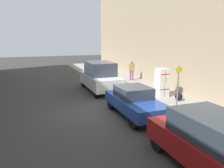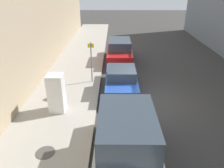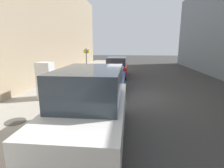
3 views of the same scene
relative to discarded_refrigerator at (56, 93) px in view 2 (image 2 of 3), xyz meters
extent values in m
plane|color=#383533|center=(4.36, 1.13, -1.05)|extent=(80.00, 80.00, 0.00)
cube|color=#9E998E|center=(-0.01, 1.13, -0.98)|extent=(3.67, 44.00, 0.13)
cube|color=white|center=(0.00, 0.00, 0.00)|extent=(0.72, 0.71, 1.84)
cube|color=black|center=(0.00, 0.36, 0.00)|extent=(0.01, 0.01, 1.75)
cube|color=yellow|center=(-0.09, 0.36, 0.24)|extent=(0.16, 0.01, 0.22)
cube|color=red|center=(0.00, 0.36, 0.59)|extent=(0.65, 0.01, 0.05)
cube|color=red|center=(0.00, 0.36, -0.37)|extent=(0.65, 0.01, 0.05)
cylinder|color=#47443F|center=(0.20, -2.90, -0.91)|extent=(0.70, 0.70, 0.02)
cylinder|color=slate|center=(1.32, 3.34, 0.31)|extent=(0.07, 0.07, 2.46)
cube|color=yellow|center=(1.32, 3.36, 1.34)|extent=(0.36, 0.02, 0.24)
sphere|color=black|center=(-0.50, 1.14, -0.69)|extent=(0.46, 0.46, 0.46)
cube|color=silver|center=(3.08, -3.46, -0.27)|extent=(2.00, 4.80, 0.85)
cube|color=#2D3842|center=(3.08, -3.46, 0.63)|extent=(1.76, 2.64, 0.95)
cylinder|color=black|center=(2.22, -1.66, -0.70)|extent=(0.22, 0.70, 0.70)
cylinder|color=black|center=(3.95, -1.66, -0.70)|extent=(0.22, 0.70, 0.70)
cube|color=#23479E|center=(3.08, 2.35, -0.40)|extent=(1.73, 4.11, 0.55)
cube|color=#2D3842|center=(3.08, 2.14, 0.15)|extent=(1.52, 1.73, 0.55)
cylinder|color=black|center=(2.35, 3.79, -0.68)|extent=(0.22, 0.73, 0.73)
cylinder|color=black|center=(3.82, 3.79, -0.68)|extent=(0.22, 0.73, 0.73)
cylinder|color=black|center=(2.35, 0.91, -0.68)|extent=(0.22, 0.73, 0.73)
cylinder|color=black|center=(3.82, 0.91, -0.68)|extent=(0.22, 0.73, 0.73)
cube|color=red|center=(3.08, 7.41, -0.36)|extent=(1.87, 4.42, 0.70)
cube|color=#2D3842|center=(3.08, 7.41, 0.34)|extent=(1.64, 2.43, 0.70)
cylinder|color=black|center=(2.28, 9.04, -0.71)|extent=(0.22, 0.66, 0.66)
cylinder|color=black|center=(3.89, 9.04, -0.71)|extent=(0.22, 0.66, 0.66)
cylinder|color=black|center=(2.28, 5.79, -0.71)|extent=(0.22, 0.66, 0.66)
cylinder|color=black|center=(3.89, 5.79, -0.71)|extent=(0.22, 0.66, 0.66)
camera|label=1|loc=(7.81, 11.75, 2.77)|focal=35.00mm
camera|label=2|loc=(2.68, -8.96, 4.72)|focal=35.00mm
camera|label=3|loc=(4.19, -8.32, 1.76)|focal=28.00mm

